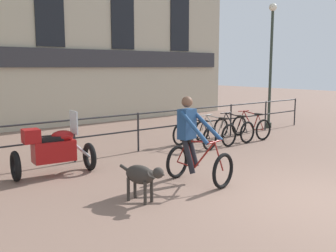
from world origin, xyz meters
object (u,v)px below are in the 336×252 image
(parked_bicycle_far_end, at_px, (251,127))
(street_lamp, at_px, (271,59))
(cyclist_with_bike, at_px, (194,144))
(parked_bicycle_near_lamp, at_px, (195,135))
(parked_motorcycle, at_px, (53,150))
(parked_bicycle_mid_left, at_px, (215,132))
(dog, at_px, (142,176))
(parked_bicycle_mid_right, at_px, (234,129))

(parked_bicycle_far_end, distance_m, street_lamp, 3.22)
(cyclist_with_bike, relative_size, parked_bicycle_near_lamp, 1.42)
(parked_motorcycle, xyz_separation_m, parked_bicycle_mid_left, (5.10, 0.20, -0.20))
(parked_bicycle_near_lamp, bearing_deg, cyclist_with_bike, 36.95)
(parked_bicycle_near_lamp, distance_m, parked_bicycle_far_end, 2.50)
(parked_bicycle_near_lamp, relative_size, parked_bicycle_mid_left, 1.05)
(parked_motorcycle, relative_size, parked_bicycle_mid_left, 1.52)
(parked_bicycle_near_lamp, bearing_deg, dog, 26.42)
(parked_bicycle_mid_left, relative_size, parked_bicycle_far_end, 0.98)
(parked_bicycle_near_lamp, bearing_deg, parked_bicycle_mid_right, 170.88)
(cyclist_with_bike, xyz_separation_m, parked_motorcycle, (-1.96, 2.19, -0.20))
(parked_motorcycle, height_order, parked_bicycle_near_lamp, parked_motorcycle)
(dog, relative_size, parked_motorcycle, 0.54)
(cyclist_with_bike, bearing_deg, dog, -178.36)
(cyclist_with_bike, xyz_separation_m, street_lamp, (7.00, 3.30, 1.78))
(parked_motorcycle, bearing_deg, parked_bicycle_mid_left, -80.74)
(cyclist_with_bike, relative_size, parked_bicycle_far_end, 1.46)
(parked_bicycle_near_lamp, bearing_deg, parked_motorcycle, -6.42)
(parked_bicycle_mid_right, bearing_deg, parked_bicycle_near_lamp, -0.72)
(dog, distance_m, parked_bicycle_mid_left, 5.36)
(parked_bicycle_mid_right, relative_size, street_lamp, 0.25)
(parked_motorcycle, relative_size, parked_bicycle_mid_right, 1.56)
(parked_bicycle_mid_right, distance_m, parked_bicycle_far_end, 0.83)
(dog, relative_size, parked_bicycle_mid_right, 0.85)
(cyclist_with_bike, distance_m, parked_bicycle_far_end, 5.38)
(parked_bicycle_mid_right, height_order, parked_bicycle_far_end, same)
(parked_motorcycle, distance_m, street_lamp, 9.24)
(dog, bearing_deg, parked_bicycle_mid_right, 10.63)
(parked_bicycle_mid_left, height_order, street_lamp, street_lamp)
(cyclist_with_bike, distance_m, street_lamp, 7.94)
(parked_bicycle_far_end, bearing_deg, cyclist_with_bike, 31.38)
(parked_bicycle_far_end, bearing_deg, parked_bicycle_mid_right, 4.94)
(dog, xyz_separation_m, parked_motorcycle, (-0.48, 2.51, 0.10))
(parked_bicycle_near_lamp, xyz_separation_m, parked_bicycle_far_end, (2.50, -0.00, -0.00))
(dog, height_order, parked_bicycle_far_end, parked_bicycle_far_end)
(cyclist_with_bike, xyz_separation_m, parked_bicycle_far_end, (4.81, 2.39, -0.41))
(parked_bicycle_mid_right, height_order, street_lamp, street_lamp)
(dog, xyz_separation_m, parked_bicycle_far_end, (6.29, 2.71, -0.10))
(dog, height_order, parked_bicycle_mid_right, parked_bicycle_mid_right)
(parked_bicycle_mid_left, bearing_deg, street_lamp, -169.56)
(parked_motorcycle, xyz_separation_m, parked_bicycle_far_end, (6.77, 0.20, -0.20))
(cyclist_with_bike, bearing_deg, street_lamp, 14.88)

